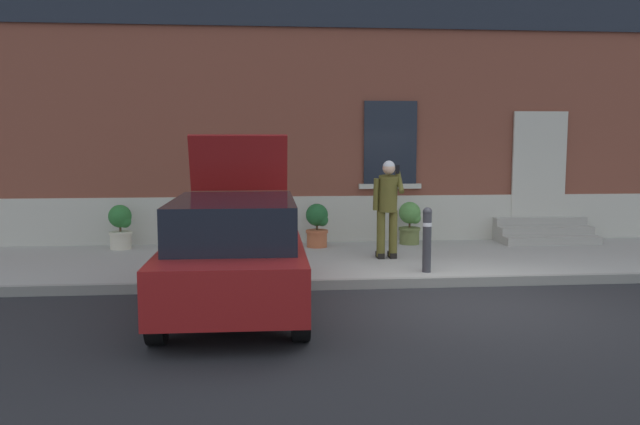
% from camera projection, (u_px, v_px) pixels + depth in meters
% --- Properties ---
extents(ground_plane, '(80.00, 80.00, 0.00)m').
position_uv_depth(ground_plane, '(464.00, 302.00, 8.97)').
color(ground_plane, '#232326').
extents(sidewalk, '(24.00, 3.60, 0.15)m').
position_uv_depth(sidewalk, '(416.00, 260.00, 11.73)').
color(sidewalk, '#99968E').
rests_on(sidewalk, ground).
extents(curb_edge, '(24.00, 0.12, 0.15)m').
position_uv_depth(curb_edge, '(445.00, 282.00, 9.89)').
color(curb_edge, gray).
rests_on(curb_edge, ground).
extents(building_facade, '(24.00, 1.52, 7.50)m').
position_uv_depth(building_facade, '(391.00, 71.00, 13.78)').
color(building_facade, brown).
rests_on(building_facade, ground).
extents(entrance_stoop, '(1.97, 0.96, 0.48)m').
position_uv_depth(entrance_stoop, '(543.00, 232.00, 13.39)').
color(entrance_stoop, '#9E998E').
rests_on(entrance_stoop, sidewalk).
extents(hatchback_car_red, '(1.83, 4.09, 2.34)m').
position_uv_depth(hatchback_car_red, '(235.00, 251.00, 8.46)').
color(hatchback_car_red, maroon).
rests_on(hatchback_car_red, ground).
extents(bollard_near_person, '(0.15, 0.15, 1.04)m').
position_uv_depth(bollard_near_person, '(427.00, 237.00, 10.20)').
color(bollard_near_person, '#333338').
rests_on(bollard_near_person, sidewalk).
extents(person_on_phone, '(0.51, 0.49, 1.75)m').
position_uv_depth(person_on_phone, '(388.00, 203.00, 11.31)').
color(person_on_phone, '#514C1E').
rests_on(person_on_phone, sidewalk).
extents(planter_cream, '(0.44, 0.44, 0.86)m').
position_uv_depth(planter_cream, '(121.00, 226.00, 12.39)').
color(planter_cream, beige).
rests_on(planter_cream, sidewalk).
extents(planter_charcoal, '(0.44, 0.44, 0.86)m').
position_uv_depth(planter_charcoal, '(220.00, 224.00, 12.62)').
color(planter_charcoal, '#2D2D30').
rests_on(planter_charcoal, sidewalk).
extents(planter_terracotta, '(0.44, 0.44, 0.86)m').
position_uv_depth(planter_terracotta, '(317.00, 224.00, 12.62)').
color(planter_terracotta, '#B25B38').
rests_on(planter_terracotta, sidewalk).
extents(planter_olive, '(0.44, 0.44, 0.86)m').
position_uv_depth(planter_olive, '(410.00, 222.00, 12.99)').
color(planter_olive, '#606B38').
rests_on(planter_olive, sidewalk).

